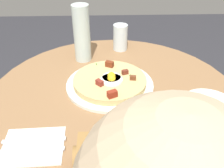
% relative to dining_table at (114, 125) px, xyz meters
% --- Properties ---
extents(dining_table, '(0.92, 0.92, 0.72)m').
position_rel_dining_table_xyz_m(dining_table, '(0.00, 0.00, 0.00)').
color(dining_table, olive).
rests_on(dining_table, ground_plane).
extents(pizza_plate, '(0.33, 0.33, 0.01)m').
position_rel_dining_table_xyz_m(pizza_plate, '(-0.04, -0.02, 0.18)').
color(pizza_plate, silver).
rests_on(pizza_plate, dining_table).
extents(breakfast_pizza, '(0.28, 0.28, 0.05)m').
position_rel_dining_table_xyz_m(breakfast_pizza, '(-0.03, -0.01, 0.19)').
color(breakfast_pizza, tan).
rests_on(breakfast_pizza, pizza_plate).
extents(bread_plate, '(0.19, 0.19, 0.01)m').
position_rel_dining_table_xyz_m(bread_plate, '(0.10, 0.32, 0.17)').
color(bread_plate, white).
rests_on(bread_plate, dining_table).
extents(napkin, '(0.15, 0.18, 0.00)m').
position_rel_dining_table_xyz_m(napkin, '(0.26, -0.24, 0.17)').
color(napkin, white).
rests_on(napkin, dining_table).
extents(fork, '(0.02, 0.18, 0.00)m').
position_rel_dining_table_xyz_m(fork, '(0.28, -0.24, 0.18)').
color(fork, silver).
rests_on(fork, napkin).
extents(knife, '(0.02, 0.18, 0.00)m').
position_rel_dining_table_xyz_m(knife, '(0.24, -0.24, 0.18)').
color(knife, silver).
rests_on(knife, napkin).
extents(water_glass, '(0.07, 0.07, 0.12)m').
position_rel_dining_table_xyz_m(water_glass, '(-0.35, 0.04, 0.23)').
color(water_glass, silver).
rests_on(water_glass, dining_table).
extents(water_bottle, '(0.07, 0.07, 0.25)m').
position_rel_dining_table_xyz_m(water_bottle, '(-0.25, -0.13, 0.29)').
color(water_bottle, silver).
rests_on(water_bottle, dining_table).
extents(salt_shaker, '(0.03, 0.03, 0.05)m').
position_rel_dining_table_xyz_m(salt_shaker, '(-0.34, -0.16, 0.19)').
color(salt_shaker, white).
rests_on(salt_shaker, dining_table).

